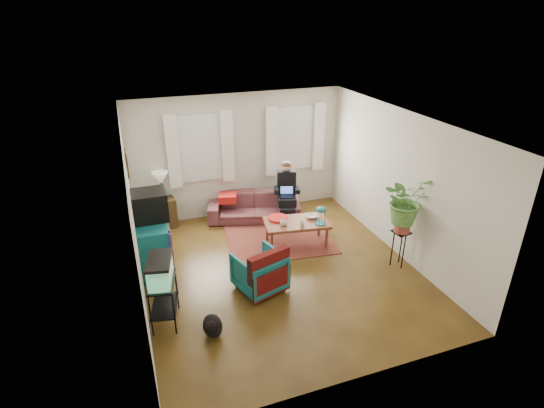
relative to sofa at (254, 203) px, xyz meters
name	(u,v)px	position (x,y,z in m)	size (l,w,h in m)	color
floor	(280,271)	(-0.18, -2.05, -0.37)	(4.50, 5.00, 0.01)	#4F2B14
ceiling	(281,123)	(-0.18, -2.05, 2.23)	(4.50, 5.00, 0.01)	white
wall_back	(239,155)	(-0.18, 0.45, 0.93)	(4.50, 0.01, 2.60)	silver
wall_front	(361,293)	(-0.18, -4.55, 0.93)	(4.50, 0.01, 2.60)	silver
wall_left	(134,225)	(-2.43, -2.05, 0.93)	(0.01, 5.00, 2.60)	silver
wall_right	(400,185)	(2.07, -2.05, 0.93)	(0.01, 5.00, 2.60)	silver
window_left	(200,148)	(-0.98, 0.43, 1.18)	(1.08, 0.04, 1.38)	white
window_right	(294,139)	(1.07, 0.43, 1.18)	(1.08, 0.04, 1.38)	white
curtains_left	(201,149)	(-0.98, 0.35, 1.18)	(1.36, 0.06, 1.50)	white
curtains_right	(296,140)	(1.07, 0.35, 1.18)	(1.36, 0.06, 1.50)	white
picture_frame	(127,163)	(-2.40, -1.20, 1.58)	(0.04, 0.32, 0.40)	#3D2616
area_rug	(279,238)	(0.20, -1.01, -0.37)	(2.00, 1.60, 0.01)	brown
sofa	(254,203)	(0.00, 0.00, 0.00)	(1.91, 0.75, 0.75)	brown
seated_person	(287,194)	(0.66, -0.20, 0.20)	(0.48, 0.59, 1.14)	black
side_table	(164,212)	(-1.83, 0.30, -0.06)	(0.43, 0.43, 0.62)	#3E2717
table_lamp	(161,186)	(-1.83, 0.30, 0.52)	(0.32, 0.32, 0.57)	white
dresser	(154,245)	(-2.17, -1.24, 0.08)	(0.51, 1.02, 0.91)	#105260
crt_tv	(150,205)	(-2.15, -1.14, 0.78)	(0.56, 0.51, 0.49)	black
aquarium_stand	(164,302)	(-2.18, -2.71, -0.02)	(0.35, 0.63, 0.70)	black
aquarium	(160,270)	(-2.18, -2.71, 0.51)	(0.31, 0.57, 0.37)	#7FD899
black_cat	(212,324)	(-1.61, -3.19, -0.20)	(0.27, 0.41, 0.35)	black
armchair	(259,270)	(-0.67, -2.40, -0.02)	(0.69, 0.65, 0.71)	#125E6F
serape_throw	(270,270)	(-0.58, -2.66, 0.13)	(0.72, 0.17, 0.59)	#9E0A0A
coffee_table	(296,233)	(0.43, -1.32, -0.13)	(1.19, 0.65, 0.49)	brown
cup_a	(284,223)	(0.14, -1.38, 0.17)	(0.13, 0.13, 0.11)	white
cup_b	(302,224)	(0.45, -1.52, 0.17)	(0.11, 0.11, 0.10)	beige
bowl	(312,216)	(0.76, -1.26, 0.15)	(0.23, 0.23, 0.06)	white
snack_tray	(278,218)	(0.13, -1.11, 0.14)	(0.37, 0.37, 0.04)	#B21414
birdcage	(321,215)	(0.81, -1.54, 0.29)	(0.20, 0.20, 0.35)	#115B6B
plant_stand	(399,249)	(1.83, -2.57, -0.04)	(0.28, 0.28, 0.67)	black
potted_plant	(405,207)	(1.83, -2.57, 0.76)	(0.76, 0.66, 0.85)	#599947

